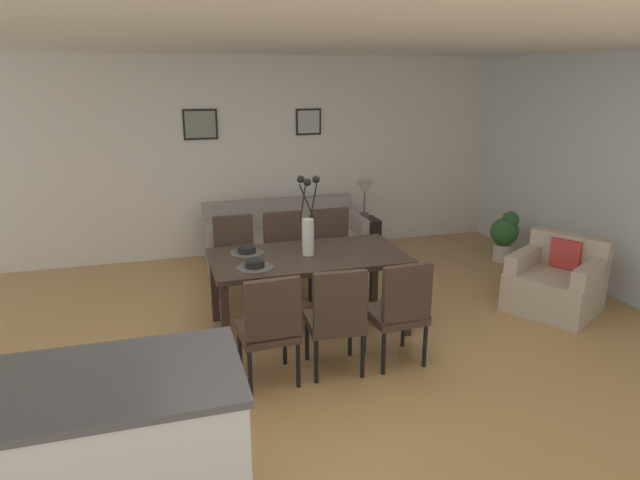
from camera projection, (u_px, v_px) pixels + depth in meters
ground_plane at (309, 361)px, 4.72m from camera, size 9.00×9.00×0.00m
back_wall_panel at (243, 157)px, 7.33m from camera, size 9.00×0.10×2.60m
side_window_wall at (638, 181)px, 5.71m from camera, size 0.10×6.30×2.60m
ceiling_panel at (294, 36)px, 4.33m from camera, size 9.00×7.20×0.08m
dining_table at (308, 262)px, 5.17m from camera, size 1.80×0.95×0.74m
dining_chair_near_left at (270, 325)px, 4.23m from camera, size 0.46×0.46×0.92m
dining_chair_near_right at (236, 256)px, 5.85m from camera, size 0.44×0.44×0.92m
dining_chair_far_left at (337, 316)px, 4.39m from camera, size 0.47×0.47×0.92m
dining_chair_far_right at (286, 251)px, 6.01m from camera, size 0.46×0.46×0.92m
dining_chair_mid_left at (400, 308)px, 4.53m from camera, size 0.46×0.46×0.92m
dining_chair_mid_right at (333, 247)px, 6.16m from camera, size 0.44×0.44×0.92m
centerpiece_vase at (308, 225)px, 5.07m from camera, size 0.21×0.23×0.73m
placemat_near_left at (255, 267)px, 4.80m from camera, size 0.32×0.32×0.01m
bowl_near_left at (255, 263)px, 4.79m from camera, size 0.17×0.17×0.07m
placemat_near_right at (247, 253)px, 5.19m from camera, size 0.32×0.32×0.01m
bowl_near_right at (247, 249)px, 5.18m from camera, size 0.17×0.17×0.07m
sofa at (284, 243)px, 7.08m from camera, size 1.96×0.84×0.80m
side_table at (364, 238)px, 7.39m from camera, size 0.36×0.36×0.52m
table_lamp at (365, 191)px, 7.21m from camera, size 0.22×0.22×0.51m
armchair at (556, 283)px, 5.71m from camera, size 1.09×1.09×0.75m
kitchen_island at (101, 459)px, 2.82m from camera, size 1.47×0.82×0.92m
framed_picture_left at (200, 124)px, 6.99m from camera, size 0.43×0.03×0.38m
framed_picture_center at (308, 122)px, 7.38m from camera, size 0.34×0.03×0.35m
potted_plant at (505, 234)px, 7.17m from camera, size 0.36×0.36×0.67m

